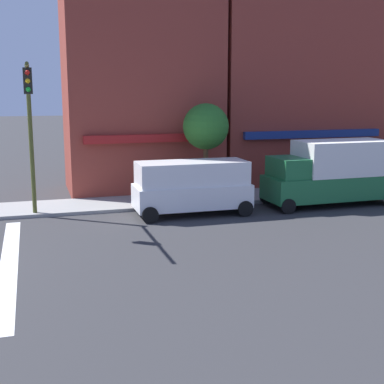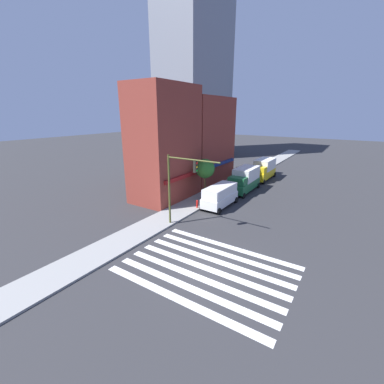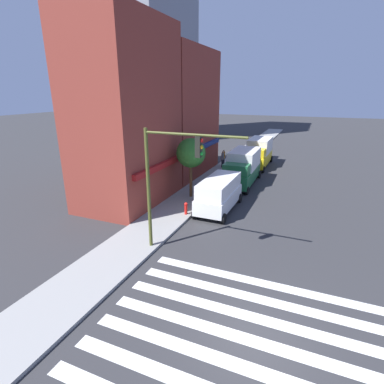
{
  "view_description": "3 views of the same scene",
  "coord_description": "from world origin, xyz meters",
  "views": [
    {
      "loc": [
        4.24,
        -17.1,
        5.37
      ],
      "look_at": [
        10.84,
        4.7,
        1.0
      ],
      "focal_mm": 50.0,
      "sensor_mm": 36.0,
      "label": 1
    },
    {
      "loc": [
        -12.8,
        -7.16,
        9.85
      ],
      "look_at": [
        4.26,
        4.0,
        3.5
      ],
      "focal_mm": 24.0,
      "sensor_mm": 36.0,
      "label": 2
    },
    {
      "loc": [
        -8.18,
        -1.23,
        8.07
      ],
      "look_at": [
        4.26,
        4.0,
        3.5
      ],
      "focal_mm": 28.0,
      "sensor_mm": 36.0,
      "label": 3
    }
  ],
  "objects": [
    {
      "name": "ground_plane",
      "position": [
        0.0,
        0.0,
        0.0
      ],
      "size": [
        200.0,
        200.0,
        0.0
      ],
      "primitive_type": "plane",
      "color": "#2D2D30"
    },
    {
      "name": "sidewalk_left",
      "position": [
        0.0,
        7.5,
        0.07
      ],
      "size": [
        120.0,
        3.0,
        0.15
      ],
      "color": "gray",
      "rests_on": "ground_plane"
    },
    {
      "name": "crosswalk_stripes",
      "position": [
        0.0,
        0.0,
        0.0
      ],
      "size": [
        7.32,
        10.8,
        0.01
      ],
      "color": "silver",
      "rests_on": "ground_plane"
    },
    {
      "name": "storefront_row",
      "position": [
        14.76,
        11.5,
        6.15
      ],
      "size": [
        17.73,
        5.3,
        12.82
      ],
      "color": "maroon",
      "rests_on": "ground_plane"
    },
    {
      "name": "tower_distant",
      "position": [
        41.25,
        27.35,
        21.47
      ],
      "size": [
        18.18,
        10.7,
        42.95
      ],
      "color": "gray",
      "rests_on": "ground_plane"
    },
    {
      "name": "traffic_signal",
      "position": [
        4.26,
        5.25,
        4.39
      ],
      "size": [
        0.32,
        5.04,
        6.41
      ],
      "color": "#474C1E",
      "rests_on": "ground_plane"
    },
    {
      "name": "van_white",
      "position": [
        10.84,
        4.7,
        1.29
      ],
      "size": [
        5.01,
        2.22,
        2.34
      ],
      "rotation": [
        0.0,
        0.0,
        -0.01
      ],
      "color": "white",
      "rests_on": "ground_plane"
    },
    {
      "name": "box_truck_green",
      "position": [
        17.7,
        4.7,
        1.59
      ],
      "size": [
        6.24,
        2.42,
        3.04
      ],
      "rotation": [
        0.0,
        0.0,
        0.02
      ],
      "color": "#1E6638",
      "rests_on": "ground_plane"
    },
    {
      "name": "box_truck_yellow",
      "position": [
        25.2,
        4.7,
        1.59
      ],
      "size": [
        6.22,
        2.42,
        3.04
      ],
      "rotation": [
        0.0,
        0.0,
        0.01
      ],
      "color": "yellow",
      "rests_on": "ground_plane"
    },
    {
      "name": "pedestrian_orange_vest",
      "position": [
        23.21,
        8.16,
        1.07
      ],
      "size": [
        0.32,
        0.32,
        1.77
      ],
      "rotation": [
        0.0,
        0.0,
        0.67
      ],
      "color": "#23232D",
      "rests_on": "sidewalk_left"
    },
    {
      "name": "pedestrian_grey_coat",
      "position": [
        22.5,
        8.04,
        1.07
      ],
      "size": [
        0.32,
        0.32,
        1.77
      ],
      "rotation": [
        0.0,
        0.0,
        1.83
      ],
      "color": "#23232D",
      "rests_on": "sidewalk_left"
    },
    {
      "name": "pedestrian_green_top",
      "position": [
        22.14,
        6.86,
        1.07
      ],
      "size": [
        0.32,
        0.32,
        1.77
      ],
      "rotation": [
        0.0,
        0.0,
        2.62
      ],
      "color": "#23232D",
      "rests_on": "sidewalk_left"
    },
    {
      "name": "fire_hydrant",
      "position": [
        8.92,
        6.4,
        0.61
      ],
      "size": [
        0.24,
        0.24,
        0.84
      ],
      "color": "red",
      "rests_on": "sidewalk_left"
    },
    {
      "name": "street_tree",
      "position": [
        12.39,
        7.5,
        3.6
      ],
      "size": [
        2.23,
        2.23,
        4.59
      ],
      "color": "brown",
      "rests_on": "sidewalk_left"
    }
  ]
}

